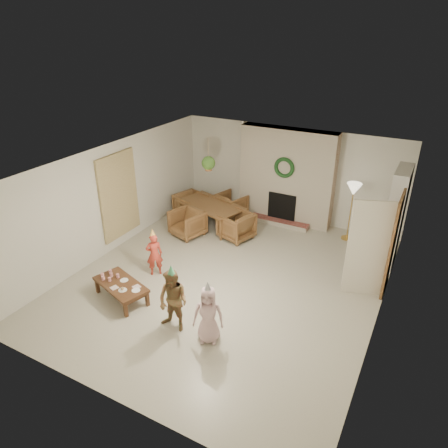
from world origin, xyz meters
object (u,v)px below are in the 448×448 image
Objects in this scene: dining_table at (210,215)px; child_plaid at (173,301)px; dining_chair_right at (236,226)px; child_red at (154,254)px; child_pink at (208,315)px; dining_chair_left at (191,206)px; dining_chair_near at (187,223)px; coffee_table_top at (121,285)px; dining_chair_far at (231,206)px.

dining_table is 4.10m from child_plaid.
dining_chair_right is 2.41m from child_red.
child_plaid is at bearing 160.27° from child_pink.
child_red is (-0.79, -2.27, 0.14)m from dining_chair_right.
dining_chair_left reaches higher than dining_table.
dining_chair_left is 1.00× the size of dining_chair_right.
child_pink is at bearing -43.02° from dining_table.
dining_table is 1.66× the size of child_pink.
child_pink is at bearing 36.80° from dining_chair_right.
dining_chair_right is at bearing 38.66° from dining_chair_near.
dining_chair_right is 0.64× the size of child_plaid.
dining_chair_left is 0.78× the size of child_red.
dining_chair_left is at bearing 135.00° from dining_chair_near.
dining_chair_near and dining_chair_left have the same top height.
coffee_table_top is (-0.84, -3.30, -0.01)m from dining_chair_right.
dining_chair_near is (-0.23, -0.73, 0.03)m from dining_table.
coffee_table_top is at bearing -66.40° from dining_chair_near.
child_plaid is (1.39, -0.23, 0.26)m from coffee_table_top.
coffee_table_top is at bearing 173.72° from child_plaid.
dining_table is 0.77m from dining_chair_left.
dining_chair_left is at bearing -90.00° from dining_chair_right.
child_red is at bearing -61.65° from dining_chair_near.
dining_chair_far and dining_chair_left have the same top height.
dining_chair_left is 2.92m from child_red.
child_pink is at bearing 105.80° from child_red.
child_pink is at bearing -34.67° from dining_chair_near.
dining_chair_right is at bearing -90.00° from dining_chair_left.
dining_chair_left reaches higher than coffee_table_top.
child_red is at bearing 105.71° from coffee_table_top.
dining_chair_left and dining_chair_right have the same top height.
coffee_table_top is 2.09m from child_pink.
dining_table is at bearing -90.00° from dining_chair_right.
coffee_table_top is (0.82, -3.82, -0.01)m from dining_chair_left.
dining_chair_far is 1.00× the size of dining_chair_right.
dining_chair_right is at bearing 87.52° from child_pink.
dining_chair_far is 4.32m from coffee_table_top.
child_pink is at bearing -126.93° from dining_chair_left.
dining_chair_near is 1.86m from child_red.
coffee_table_top is at bearing 152.58° from child_pink.
child_plaid is (1.47, -3.81, 0.28)m from dining_table.
dining_chair_far is at bearing -45.00° from dining_chair_left.
dining_chair_near reaches higher than dining_table.
child_plaid is at bearing 94.09° from child_red.
dining_chair_near is 1.09m from dining_chair_left.
child_plaid reaches higher than child_red.
child_pink is at bearing 12.52° from coffee_table_top.
dining_chair_far is 1.00× the size of dining_chair_left.
dining_chair_near is 3.88m from child_pink.
dining_chair_far is at bearing 90.00° from dining_chair_near.
dining_chair_far is at bearing 106.08° from coffee_table_top.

